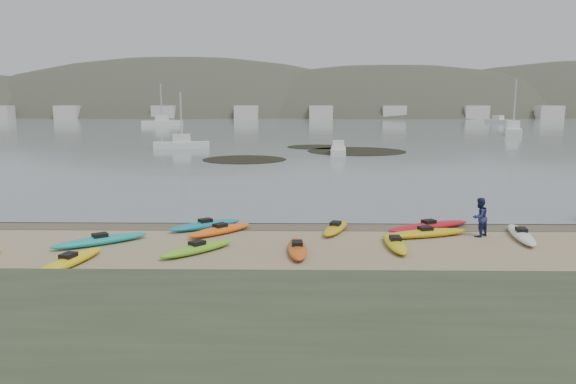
{
  "coord_description": "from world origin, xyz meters",
  "views": [
    {
      "loc": [
        0.41,
        -25.28,
        5.65
      ],
      "look_at": [
        0.0,
        0.0,
        1.5
      ],
      "focal_mm": 35.0,
      "sensor_mm": 36.0,
      "label": 1
    }
  ],
  "objects": [
    {
      "name": "kelp_mats",
      "position": [
        2.89,
        35.61,
        0.03
      ],
      "size": [
        21.12,
        22.14,
        0.04
      ],
      "color": "black",
      "rests_on": "water"
    },
    {
      "name": "ground",
      "position": [
        0.0,
        0.0,
        0.0
      ],
      "size": [
        600.0,
        600.0,
        0.0
      ],
      "primitive_type": "plane",
      "color": "tan",
      "rests_on": "ground"
    },
    {
      "name": "moored_boats",
      "position": [
        8.47,
        80.72,
        0.56
      ],
      "size": [
        87.17,
        88.51,
        1.26
      ],
      "color": "silver",
      "rests_on": "ground"
    },
    {
      "name": "water",
      "position": [
        0.0,
        300.0,
        0.01
      ],
      "size": [
        1200.0,
        1200.0,
        0.0
      ],
      "primitive_type": "plane",
      "color": "slate",
      "rests_on": "ground"
    },
    {
      "name": "far_hills",
      "position": [
        39.38,
        193.97,
        -15.93
      ],
      "size": [
        550.0,
        135.0,
        80.0
      ],
      "color": "#384235",
      "rests_on": "ground"
    },
    {
      "name": "person_east",
      "position": [
        8.03,
        -2.25,
        0.82
      ],
      "size": [
        1.02,
        0.99,
        1.65
      ],
      "primitive_type": "imported",
      "rotation": [
        0.0,
        0.0,
        3.81
      ],
      "color": "navy",
      "rests_on": "ground"
    },
    {
      "name": "far_town",
      "position": [
        6.0,
        145.0,
        2.0
      ],
      "size": [
        199.0,
        5.0,
        4.0
      ],
      "color": "beige",
      "rests_on": "ground"
    },
    {
      "name": "kayaks",
      "position": [
        -0.47,
        -3.46,
        0.17
      ],
      "size": [
        21.83,
        8.94,
        0.34
      ],
      "color": "yellow",
      "rests_on": "ground"
    },
    {
      "name": "wet_sand",
      "position": [
        0.0,
        -0.3,
        0.0
      ],
      "size": [
        60.0,
        60.0,
        0.0
      ],
      "primitive_type": "plane",
      "color": "brown",
      "rests_on": "ground"
    }
  ]
}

